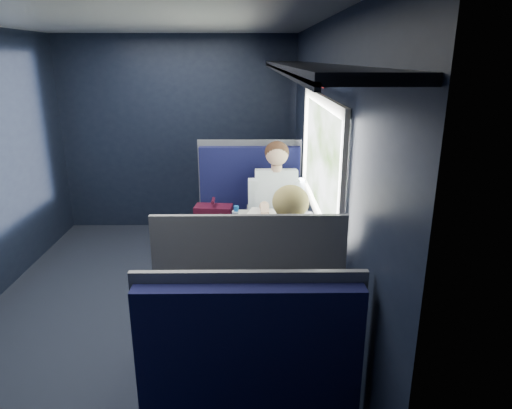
{
  "coord_description": "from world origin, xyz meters",
  "views": [
    {
      "loc": [
        0.86,
        -3.37,
        2.04
      ],
      "look_at": [
        0.9,
        0.0,
        0.95
      ],
      "focal_mm": 32.0,
      "sensor_mm": 36.0,
      "label": 1
    }
  ],
  "objects_px": {
    "seat_bay_near": "(248,228)",
    "seat_bay_far": "(250,328)",
    "table": "(273,239)",
    "cup": "(304,207)",
    "seat_row_front": "(250,201)",
    "woman": "(288,271)",
    "laptop": "(317,219)",
    "man": "(276,205)",
    "bottle_small": "(292,203)"
  },
  "relations": [
    {
      "from": "seat_bay_near",
      "to": "seat_bay_far",
      "type": "height_order",
      "value": "same"
    },
    {
      "from": "table",
      "to": "cup",
      "type": "relative_size",
      "value": 12.49
    },
    {
      "from": "seat_bay_near",
      "to": "seat_row_front",
      "type": "xyz_separation_m",
      "value": [
        0.02,
        0.93,
        -0.01
      ]
    },
    {
      "from": "seat_bay_far",
      "to": "woman",
      "type": "height_order",
      "value": "woman"
    },
    {
      "from": "seat_bay_near",
      "to": "seat_row_front",
      "type": "bearing_deg",
      "value": 88.96
    },
    {
      "from": "seat_bay_far",
      "to": "laptop",
      "type": "height_order",
      "value": "seat_bay_far"
    },
    {
      "from": "table",
      "to": "seat_row_front",
      "type": "xyz_separation_m",
      "value": [
        -0.18,
        1.8,
        -0.25
      ]
    },
    {
      "from": "man",
      "to": "woman",
      "type": "bearing_deg",
      "value": -90.0
    },
    {
      "from": "man",
      "to": "woman",
      "type": "distance_m",
      "value": 1.41
    },
    {
      "from": "seat_bay_near",
      "to": "cup",
      "type": "xyz_separation_m",
      "value": [
        0.5,
        -0.43,
        0.36
      ]
    },
    {
      "from": "laptop",
      "to": "seat_row_front",
      "type": "bearing_deg",
      "value": 107.15
    },
    {
      "from": "seat_bay_near",
      "to": "bottle_small",
      "type": "distance_m",
      "value": 0.73
    },
    {
      "from": "seat_bay_near",
      "to": "seat_bay_far",
      "type": "xyz_separation_m",
      "value": [
        0.02,
        -1.74,
        -0.01
      ]
    },
    {
      "from": "table",
      "to": "cup",
      "type": "xyz_separation_m",
      "value": [
        0.3,
        0.44,
        0.12
      ]
    },
    {
      "from": "laptop",
      "to": "table",
      "type": "bearing_deg",
      "value": -171.95
    },
    {
      "from": "woman",
      "to": "laptop",
      "type": "distance_m",
      "value": 0.82
    },
    {
      "from": "table",
      "to": "man",
      "type": "height_order",
      "value": "man"
    },
    {
      "from": "seat_bay_far",
      "to": "seat_row_front",
      "type": "xyz_separation_m",
      "value": [
        0.0,
        2.67,
        -0.0
      ]
    },
    {
      "from": "man",
      "to": "cup",
      "type": "xyz_separation_m",
      "value": [
        0.23,
        -0.26,
        0.06
      ]
    },
    {
      "from": "laptop",
      "to": "cup",
      "type": "distance_m",
      "value": 0.4
    },
    {
      "from": "laptop",
      "to": "cup",
      "type": "relative_size",
      "value": 4.65
    },
    {
      "from": "seat_bay_near",
      "to": "cup",
      "type": "height_order",
      "value": "seat_bay_near"
    },
    {
      "from": "table",
      "to": "man",
      "type": "bearing_deg",
      "value": 84.48
    },
    {
      "from": "seat_bay_far",
      "to": "bottle_small",
      "type": "height_order",
      "value": "seat_bay_far"
    },
    {
      "from": "man",
      "to": "bottle_small",
      "type": "relative_size",
      "value": 6.32
    },
    {
      "from": "seat_bay_near",
      "to": "bottle_small",
      "type": "height_order",
      "value": "seat_bay_near"
    },
    {
      "from": "table",
      "to": "man",
      "type": "relative_size",
      "value": 0.76
    },
    {
      "from": "bottle_small",
      "to": "seat_row_front",
      "type": "bearing_deg",
      "value": 104.92
    },
    {
      "from": "seat_bay_near",
      "to": "woman",
      "type": "relative_size",
      "value": 0.95
    },
    {
      "from": "man",
      "to": "cup",
      "type": "relative_size",
      "value": 16.52
    },
    {
      "from": "bottle_small",
      "to": "seat_bay_near",
      "type": "bearing_deg",
      "value": 129.82
    },
    {
      "from": "seat_row_front",
      "to": "table",
      "type": "bearing_deg",
      "value": -84.2
    },
    {
      "from": "cup",
      "to": "woman",
      "type": "bearing_deg",
      "value": -101.33
    },
    {
      "from": "table",
      "to": "woman",
      "type": "relative_size",
      "value": 0.76
    },
    {
      "from": "seat_bay_near",
      "to": "bottle_small",
      "type": "relative_size",
      "value": 6.02
    },
    {
      "from": "table",
      "to": "seat_bay_far",
      "type": "distance_m",
      "value": 0.93
    },
    {
      "from": "seat_bay_near",
      "to": "man",
      "type": "distance_m",
      "value": 0.43
    },
    {
      "from": "man",
      "to": "laptop",
      "type": "height_order",
      "value": "man"
    },
    {
      "from": "seat_bay_far",
      "to": "woman",
      "type": "relative_size",
      "value": 0.95
    },
    {
      "from": "seat_bay_near",
      "to": "cup",
      "type": "distance_m",
      "value": 0.75
    },
    {
      "from": "seat_bay_far",
      "to": "man",
      "type": "bearing_deg",
      "value": 80.97
    },
    {
      "from": "seat_row_front",
      "to": "bottle_small",
      "type": "xyz_separation_m",
      "value": [
        0.37,
        -1.39,
        0.42
      ]
    },
    {
      "from": "seat_bay_far",
      "to": "cup",
      "type": "xyz_separation_m",
      "value": [
        0.48,
        1.31,
        0.37
      ]
    },
    {
      "from": "table",
      "to": "seat_bay_far",
      "type": "bearing_deg",
      "value": -101.78
    },
    {
      "from": "seat_bay_far",
      "to": "laptop",
      "type": "bearing_deg",
      "value": 59.78
    },
    {
      "from": "seat_bay_near",
      "to": "cup",
      "type": "relative_size",
      "value": 15.74
    },
    {
      "from": "seat_bay_far",
      "to": "man",
      "type": "height_order",
      "value": "man"
    },
    {
      "from": "woman",
      "to": "cup",
      "type": "distance_m",
      "value": 1.17
    },
    {
      "from": "woman",
      "to": "table",
      "type": "bearing_deg",
      "value": 95.45
    },
    {
      "from": "seat_bay_near",
      "to": "man",
      "type": "height_order",
      "value": "man"
    }
  ]
}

